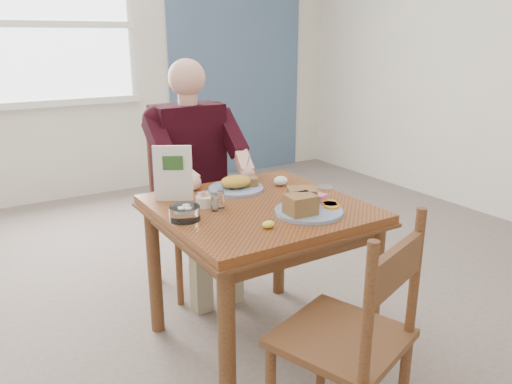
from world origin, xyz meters
TOP-DOWN VIEW (x-y plane):
  - floor at (0.00, 0.00)m, footprint 6.00×6.00m
  - wall_back at (0.00, 3.00)m, footprint 5.50×0.00m
  - accent_panel at (1.60, 2.98)m, footprint 1.60×0.02m
  - lemon_wedge at (-0.13, -0.27)m, footprint 0.06×0.05m
  - napkin at (0.26, 0.20)m, footprint 0.09×0.08m
  - metal_dish at (0.42, 0.04)m, footprint 0.11×0.11m
  - window at (-0.40, 2.97)m, footprint 1.72×0.04m
  - table at (0.00, 0.00)m, footprint 0.92×0.92m
  - chair_far at (0.00, 0.80)m, footprint 0.42×0.42m
  - chair_near at (-0.08, -0.75)m, footprint 0.54×0.54m
  - diner at (0.00, 0.71)m, footprint 0.53×0.56m
  - near_plate at (0.12, -0.21)m, footprint 0.36×0.36m
  - far_plate at (0.03, 0.25)m, footprint 0.36×0.36m
  - caddy at (-0.22, 0.11)m, footprint 0.11×0.11m
  - shakers at (-0.19, 0.04)m, footprint 0.09×0.07m
  - creamer at (-0.38, -0.01)m, footprint 0.16×0.16m
  - menu at (-0.31, 0.27)m, footprint 0.16×0.10m

SIDE VIEW (x-z plane):
  - floor at x=0.00m, z-range 0.00..0.00m
  - chair_far at x=0.00m, z-range 0.00..0.95m
  - chair_near at x=-0.08m, z-range 0.00..0.95m
  - table at x=0.00m, z-range 0.26..1.01m
  - metal_dish at x=0.42m, z-range 0.75..0.76m
  - lemon_wedge at x=-0.13m, z-range 0.75..0.78m
  - caddy at x=-0.22m, z-range 0.74..0.81m
  - napkin at x=0.26m, z-range 0.75..0.80m
  - far_plate at x=0.03m, z-range 0.74..0.82m
  - creamer at x=-0.38m, z-range 0.75..0.81m
  - near_plate at x=0.12m, z-range 0.74..0.84m
  - shakers at x=-0.19m, z-range 0.75..0.83m
  - diner at x=0.00m, z-range 0.12..1.50m
  - menu at x=-0.31m, z-range 0.75..1.02m
  - accent_panel at x=1.60m, z-range 0.00..2.80m
  - wall_back at x=0.00m, z-range -1.35..4.15m
  - window at x=-0.40m, z-range 0.89..2.31m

